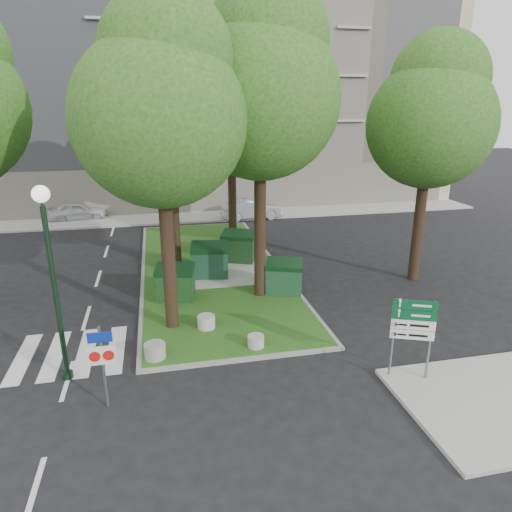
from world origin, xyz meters
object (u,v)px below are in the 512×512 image
object	(u,v)px
tree_median_near_right	(262,83)
bollard_left	(155,351)
car_silver	(252,209)
directional_sign	(413,327)
tree_median_near_left	(162,103)
bollard_right	(256,341)
litter_bin	(254,239)
traffic_sign_pole	(102,356)
dumpster_c	(239,247)
dumpster_a	(175,283)
tree_median_far	(232,82)
car_white	(77,211)
dumpster_b	(210,260)
dumpster_d	(284,277)
tree_median_mid	(171,112)
tree_street_right	(433,112)
street_lamp	(51,263)
bollard_mid	(206,322)

from	to	relation	value
tree_median_near_right	bollard_left	distance (m)	9.61
car_silver	directional_sign	bearing A→B (deg)	177.32
tree_median_near_left	bollard_right	xyz separation A→B (m)	(2.37, -2.06, -7.01)
litter_bin	traffic_sign_pole	size ratio (longest dim) A/B	0.29
dumpster_c	litter_bin	world-z (taller)	dumpster_c
tree_median_near_left	dumpster_a	size ratio (longest dim) A/B	6.45
tree_median_near_right	traffic_sign_pole	distance (m)	10.39
tree_median_far	car_white	size ratio (longest dim) A/B	3.27
dumpster_b	dumpster_d	distance (m)	3.62
tree_median_mid	litter_bin	xyz separation A→B (m)	(4.11, 2.10, -6.54)
litter_bin	car_white	xyz separation A→B (m)	(-10.12, 8.34, 0.18)
tree_street_right	dumpster_b	size ratio (longest dim) A/B	5.70
tree_street_right	street_lamp	distance (m)	14.90
directional_sign	car_white	world-z (taller)	directional_sign
directional_sign	street_lamp	bearing A→B (deg)	-170.50
dumpster_b	traffic_sign_pole	distance (m)	9.18
tree_median_near_left	bollard_left	xyz separation A→B (m)	(-0.69, -2.06, -6.97)
car_silver	tree_median_near_right	bearing A→B (deg)	166.24
dumpster_d	car_white	size ratio (longest dim) A/B	0.47
tree_median_mid	dumpster_b	xyz separation A→B (m)	(1.25, -2.10, -6.14)
traffic_sign_pole	bollard_right	bearing A→B (deg)	25.63
dumpster_c	street_lamp	world-z (taller)	street_lamp
tree_median_far	tree_street_right	world-z (taller)	tree_median_far
car_white	bollard_left	bearing A→B (deg)	-171.80
bollard_mid	car_white	xyz separation A→B (m)	(-6.53, 17.41, 0.29)
street_lamp	traffic_sign_pole	bearing A→B (deg)	-52.26
litter_bin	traffic_sign_pole	bearing A→B (deg)	-117.30
traffic_sign_pole	tree_median_mid	bearing A→B (deg)	78.34
directional_sign	car_white	size ratio (longest dim) A/B	0.63
dumpster_c	traffic_sign_pole	bearing A→B (deg)	-95.16
tree_median_mid	bollard_mid	size ratio (longest dim) A/B	16.84
traffic_sign_pole	car_silver	xyz separation A→B (m)	(7.68, 18.82, -0.77)
tree_median_near_left	bollard_left	world-z (taller)	tree_median_near_left
tree_median_mid	dumpster_a	xyz separation A→B (m)	(-0.35, -4.28, -6.21)
tree_median_far	dumpster_a	xyz separation A→B (m)	(-3.55, -7.28, -7.55)
tree_street_right	dumpster_a	distance (m)	12.08
tree_median_mid	dumpster_a	distance (m)	7.55
dumpster_c	traffic_sign_pole	xyz separation A→B (m)	(-5.24, -10.18, 0.61)
dumpster_b	bollard_right	bearing A→B (deg)	-74.91
bollard_left	traffic_sign_pole	size ratio (longest dim) A/B	0.28
bollard_right	dumpster_c	bearing A→B (deg)	83.25
bollard_left	car_white	distance (m)	19.60
directional_sign	bollard_left	bearing A→B (deg)	-177.79
dumpster_c	dumpster_d	bearing A→B (deg)	-53.75
tree_median_far	car_silver	distance (m)	9.56
dumpster_d	directional_sign	xyz separation A→B (m)	(1.70, -6.52, 0.88)
directional_sign	car_silver	size ratio (longest dim) A/B	0.57
tree_median_near_right	dumpster_a	size ratio (longest dim) A/B	7.02
bollard_left	street_lamp	distance (m)	3.91
dumpster_b	traffic_sign_pole	bearing A→B (deg)	-103.86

